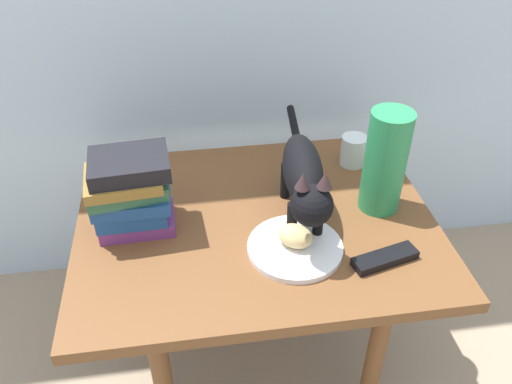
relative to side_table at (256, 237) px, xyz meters
The scene contains 9 objects.
ground_plane 0.45m from the side_table, ahead, with size 6.00×6.00×0.00m, color gray.
side_table is the anchor object (origin of this frame).
plate 0.16m from the side_table, 60.25° to the right, with size 0.22×0.22×0.01m, color white.
bread_roll 0.17m from the side_table, 59.62° to the right, with size 0.08×0.06×0.05m, color #E0BC7A.
cat 0.22m from the side_table, 16.18° to the right, with size 0.12×0.48×0.23m.
book_stack 0.33m from the side_table, behind, with size 0.20×0.16×0.20m.
green_vase 0.36m from the side_table, ahead, with size 0.10×0.10×0.26m, color #288C51.
candle_jar 0.37m from the side_table, 33.49° to the left, with size 0.07×0.07×0.08m.
tv_remote 0.33m from the side_table, 36.30° to the right, with size 0.15×0.04×0.02m, color black.
Camera 1 is at (-0.14, -0.97, 1.32)m, focal length 36.63 mm.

